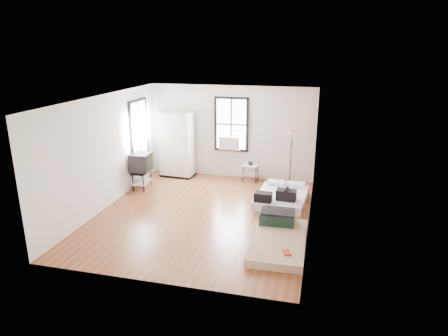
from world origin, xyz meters
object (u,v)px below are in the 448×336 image
(floor_lamp, at_px, (292,136))
(wardrobe, at_px, (177,145))
(mattress_main, at_px, (281,197))
(tv_stand, at_px, (141,163))
(mattress_bare, at_px, (278,235))
(side_table, at_px, (250,168))

(floor_lamp, bearing_deg, wardrobe, 180.00)
(mattress_main, height_order, tv_stand, tv_stand)
(tv_stand, bearing_deg, floor_lamp, 13.95)
(wardrobe, relative_size, floor_lamp, 1.19)
(mattress_bare, relative_size, side_table, 3.52)
(mattress_main, height_order, side_table, side_table)
(mattress_main, xyz_separation_m, floor_lamp, (0.09, 1.41, 1.30))
(mattress_bare, height_order, side_table, side_table)
(floor_lamp, bearing_deg, mattress_bare, -88.57)
(mattress_main, xyz_separation_m, wardrobe, (-3.38, 1.41, 0.85))
(tv_stand, bearing_deg, side_table, 21.80)
(mattress_bare, distance_m, side_table, 3.90)
(side_table, distance_m, tv_stand, 3.21)
(wardrobe, relative_size, tv_stand, 1.94)
(tv_stand, bearing_deg, mattress_main, -5.42)
(mattress_bare, xyz_separation_m, wardrobe, (-3.56, 3.61, 0.87))
(floor_lamp, bearing_deg, tv_stand, -161.79)
(wardrobe, height_order, floor_lamp, wardrobe)
(mattress_bare, distance_m, tv_stand, 4.76)
(floor_lamp, distance_m, tv_stand, 4.32)
(mattress_bare, xyz_separation_m, side_table, (-1.27, 3.68, 0.25))
(mattress_bare, xyz_separation_m, tv_stand, (-4.14, 2.28, 0.61))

